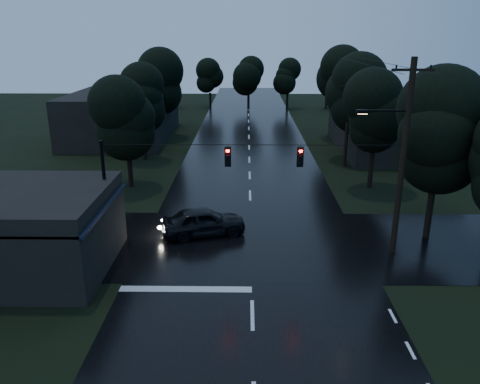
{
  "coord_description": "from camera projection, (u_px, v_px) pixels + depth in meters",
  "views": [
    {
      "loc": [
        -0.28,
        -11.59,
        11.01
      ],
      "look_at": [
        -0.63,
        13.38,
        2.52
      ],
      "focal_mm": 35.0,
      "sensor_mm": 36.0,
      "label": 1
    }
  ],
  "objects": [
    {
      "name": "car",
      "position": [
        204.0,
        221.0,
        26.74
      ],
      "size": [
        5.12,
        3.15,
        1.63
      ],
      "primitive_type": "imported",
      "rotation": [
        0.0,
        0.0,
        1.85
      ],
      "color": "black",
      "rests_on": "ground"
    },
    {
      "name": "tree_right_a",
      "position": [
        376.0,
        113.0,
        33.42
      ],
      "size": [
        4.2,
        4.2,
        8.85
      ],
      "color": "black",
      "rests_on": "ground"
    },
    {
      "name": "anchor_pole_left",
      "position": [
        106.0,
        198.0,
        24.06
      ],
      "size": [
        0.18,
        0.18,
        6.0
      ],
      "primitive_type": "cylinder",
      "color": "black",
      "rests_on": "ground"
    },
    {
      "name": "tree_left_b",
      "position": [
        141.0,
        98.0,
        41.24
      ],
      "size": [
        4.2,
        4.2,
        8.85
      ],
      "color": "black",
      "rests_on": "ground"
    },
    {
      "name": "cross_street",
      "position": [
        251.0,
        243.0,
        25.87
      ],
      "size": [
        60.0,
        9.0,
        0.02
      ],
      "primitive_type": "cube",
      "color": "black",
      "rests_on": "ground"
    },
    {
      "name": "tree_right_c",
      "position": [
        344.0,
        79.0,
        50.2
      ],
      "size": [
        4.76,
        4.76,
        10.03
      ],
      "color": "black",
      "rests_on": "ground"
    },
    {
      "name": "tree_left_c",
      "position": [
        155.0,
        82.0,
        50.59
      ],
      "size": [
        4.48,
        4.48,
        9.44
      ],
      "color": "black",
      "rests_on": "ground"
    },
    {
      "name": "building_far_right",
      "position": [
        392.0,
        128.0,
        45.81
      ],
      "size": [
        10.0,
        14.0,
        4.4
      ],
      "primitive_type": "cube",
      "color": "black",
      "rests_on": "ground"
    },
    {
      "name": "building_far_left",
      "position": [
        123.0,
        115.0,
        51.77
      ],
      "size": [
        10.0,
        16.0,
        5.0
      ],
      "primitive_type": "cube",
      "color": "black",
      "rests_on": "ground"
    },
    {
      "name": "main_road",
      "position": [
        249.0,
        160.0,
        42.92
      ],
      "size": [
        12.0,
        120.0,
        0.02
      ],
      "primitive_type": "cube",
      "color": "black",
      "rests_on": "ground"
    },
    {
      "name": "tree_right_b",
      "position": [
        359.0,
        94.0,
        40.86
      ],
      "size": [
        4.48,
        4.48,
        9.44
      ],
      "color": "black",
      "rests_on": "ground"
    },
    {
      "name": "utility_pole_far",
      "position": [
        347.0,
        122.0,
        39.67
      ],
      "size": [
        2.0,
        0.3,
        7.5
      ],
      "color": "black",
      "rests_on": "ground"
    },
    {
      "name": "tree_corner_near",
      "position": [
        440.0,
        133.0,
        24.76
      ],
      "size": [
        4.48,
        4.48,
        9.44
      ],
      "color": "black",
      "rests_on": "ground"
    },
    {
      "name": "span_signals",
      "position": [
        263.0,
        156.0,
        23.23
      ],
      "size": [
        15.0,
        0.37,
        1.12
      ],
      "color": "black",
      "rests_on": "ground"
    },
    {
      "name": "utility_pole_main",
      "position": [
        401.0,
        156.0,
        23.14
      ],
      "size": [
        3.5,
        0.3,
        10.0
      ],
      "color": "black",
      "rests_on": "ground"
    },
    {
      "name": "tree_left_a",
      "position": [
        126.0,
        118.0,
        33.78
      ],
      "size": [
        3.92,
        3.92,
        8.26
      ],
      "color": "black",
      "rests_on": "ground"
    }
  ]
}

